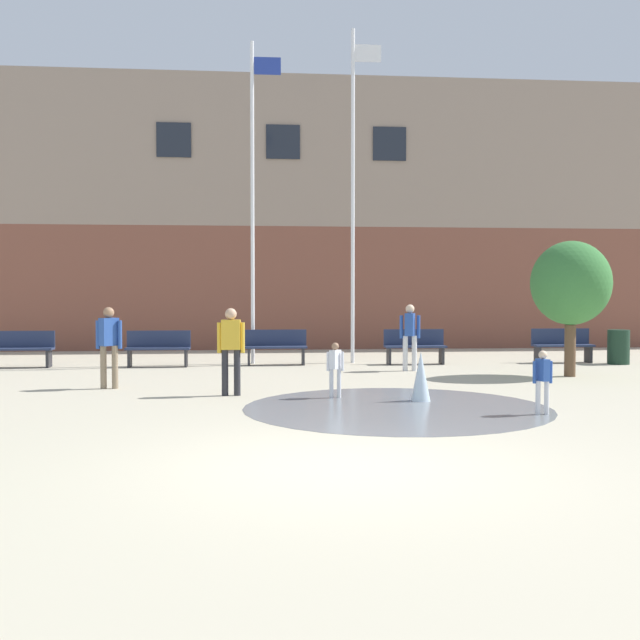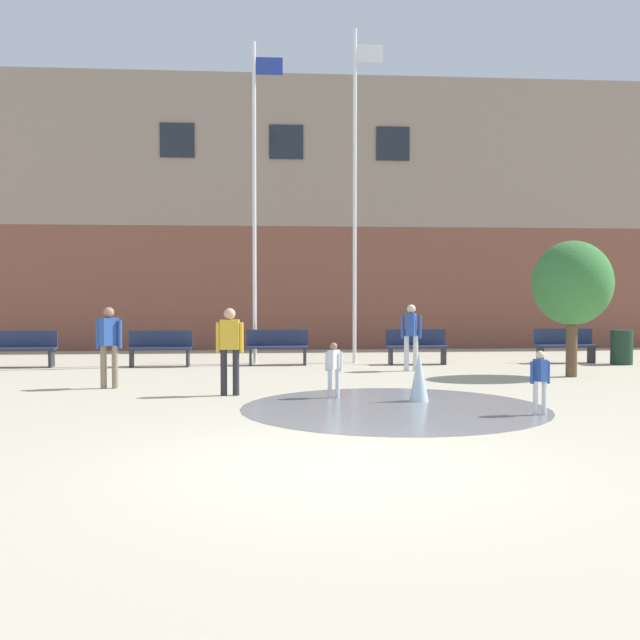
{
  "view_description": "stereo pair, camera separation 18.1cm",
  "coord_description": "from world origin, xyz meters",
  "views": [
    {
      "loc": [
        -1.02,
        -7.95,
        1.87
      ],
      "look_at": [
        0.4,
        7.59,
        1.3
      ],
      "focal_mm": 42.0,
      "sensor_mm": 36.0,
      "label": 1
    },
    {
      "loc": [
        -0.84,
        -7.96,
        1.87
      ],
      "look_at": [
        0.4,
        7.59,
        1.3
      ],
      "focal_mm": 42.0,
      "sensor_mm": 36.0,
      "label": 2
    }
  ],
  "objects": [
    {
      "name": "child_with_pink_shirt",
      "position": [
        0.45,
        5.18,
        0.58
      ],
      "size": [
        0.31,
        0.24,
        0.99
      ],
      "rotation": [
        0.0,
        0.0,
        -2.26
      ],
      "color": "silver",
      "rests_on": "ground"
    },
    {
      "name": "park_bench_under_left_flagpole",
      "position": [
        -0.41,
        11.39,
        0.48
      ],
      "size": [
        1.6,
        0.44,
        0.91
      ],
      "color": "#28282D",
      "rests_on": "ground"
    },
    {
      "name": "park_bench_center",
      "position": [
        3.22,
        11.27,
        0.48
      ],
      "size": [
        1.6,
        0.44,
        0.91
      ],
      "color": "#28282D",
      "rests_on": "ground"
    },
    {
      "name": "ground_plane",
      "position": [
        0.0,
        0.0,
        0.0
      ],
      "size": [
        100.0,
        100.0,
        0.0
      ],
      "primitive_type": "plane",
      "color": "#BCB299"
    },
    {
      "name": "adult_near_bench",
      "position": [
        2.74,
        9.62,
        0.93
      ],
      "size": [
        0.5,
        0.39,
        1.59
      ],
      "rotation": [
        0.0,
        0.0,
        -1.94
      ],
      "color": "silver",
      "rests_on": "ground"
    },
    {
      "name": "flagpole_right",
      "position": [
        1.68,
        11.82,
        4.66
      ],
      "size": [
        0.8,
        0.1,
        8.82
      ],
      "color": "silver",
      "rests_on": "ground"
    },
    {
      "name": "trash_can",
      "position": [
        8.55,
        10.8,
        0.45
      ],
      "size": [
        0.56,
        0.56,
        0.9
      ],
      "primitive_type": "cylinder",
      "color": "#193323",
      "rests_on": "ground"
    },
    {
      "name": "library_building",
      "position": [
        0.0,
        19.52,
        4.5
      ],
      "size": [
        36.0,
        6.05,
        8.99
      ],
      "color": "brown",
      "rests_on": "ground"
    },
    {
      "name": "park_bench_left_of_flagpoles",
      "position": [
        -3.38,
        11.17,
        0.48
      ],
      "size": [
        1.6,
        0.44,
        0.91
      ],
      "color": "#28282D",
      "rests_on": "ground"
    },
    {
      "name": "flagpole_left",
      "position": [
        -0.97,
        11.82,
        4.46
      ],
      "size": [
        0.8,
        0.1,
        8.41
      ],
      "color": "silver",
      "rests_on": "ground"
    },
    {
      "name": "park_bench_far_right",
      "position": [
        7.24,
        11.32,
        0.48
      ],
      "size": [
        1.6,
        0.44,
        0.91
      ],
      "color": "#28282D",
      "rests_on": "ground"
    },
    {
      "name": "splash_fountain",
      "position": [
        1.5,
        4.2,
        0.15
      ],
      "size": [
        5.0,
        5.0,
        0.86
      ],
      "color": "gray",
      "rests_on": "ground"
    },
    {
      "name": "teen_by_trashcan",
      "position": [
        -1.4,
        5.67,
        0.93
      ],
      "size": [
        0.5,
        0.22,
        1.59
      ],
      "rotation": [
        0.0,
        0.0,
        -0.07
      ],
      "color": "#28282D",
      "rests_on": "ground"
    },
    {
      "name": "child_in_fountain",
      "position": [
        3.41,
        3.09,
        0.58
      ],
      "size": [
        0.31,
        0.24,
        0.99
      ],
      "rotation": [
        0.0,
        0.0,
        1.85
      ],
      "color": "silver",
      "rests_on": "ground"
    },
    {
      "name": "park_bench_far_left",
      "position": [
        -6.8,
        11.33,
        0.48
      ],
      "size": [
        1.6,
        0.44,
        0.91
      ],
      "color": "#28282D",
      "rests_on": "ground"
    },
    {
      "name": "street_tree_near_building",
      "position": [
        6.05,
        8.12,
        2.07
      ],
      "size": [
        1.76,
        1.76,
        3.02
      ],
      "color": "brown",
      "rests_on": "ground"
    },
    {
      "name": "adult_watching",
      "position": [
        -3.8,
        6.87,
        0.93
      ],
      "size": [
        0.5,
        0.38,
        1.59
      ],
      "rotation": [
        0.0,
        0.0,
        -2.39
      ],
      "color": "#89755B",
      "rests_on": "ground"
    }
  ]
}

